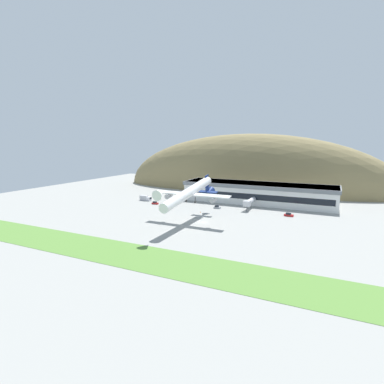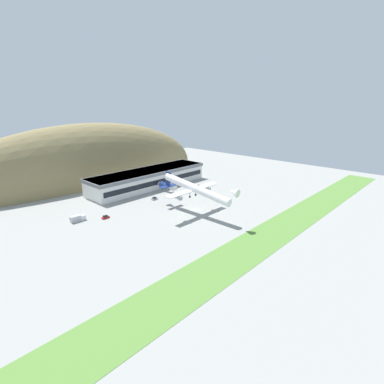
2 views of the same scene
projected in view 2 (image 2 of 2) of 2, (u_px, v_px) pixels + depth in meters
name	position (u px, v px, depth m)	size (l,w,h in m)	color
ground_plane	(195.00, 209.00, 162.58)	(315.37, 315.37, 0.00)	gray
grass_strip_foreground	(271.00, 234.00, 132.72)	(283.83, 18.51, 0.08)	#568438
hill_backdrop	(90.00, 180.00, 223.94)	(206.16, 52.82, 82.77)	olive
terminal_building	(149.00, 177.00, 204.15)	(87.25, 22.34, 11.52)	white
jetway_0	(168.00, 186.00, 192.50)	(3.38, 15.29, 5.43)	silver
cargo_airplane	(194.00, 189.00, 153.04)	(36.04, 52.55, 11.18)	white
service_car_0	(155.00, 199.00, 178.53)	(3.85, 2.08, 1.55)	#999EA3
service_car_1	(106.00, 217.00, 150.06)	(3.84, 1.68, 1.61)	#B21E1E
service_car_2	(198.00, 186.00, 203.56)	(4.44, 2.10, 1.63)	#B21E1E
fuel_truck	(78.00, 218.00, 146.43)	(7.50, 2.69, 3.06)	silver
traffic_cone_0	(163.00, 206.00, 167.46)	(0.52, 0.52, 0.58)	orange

